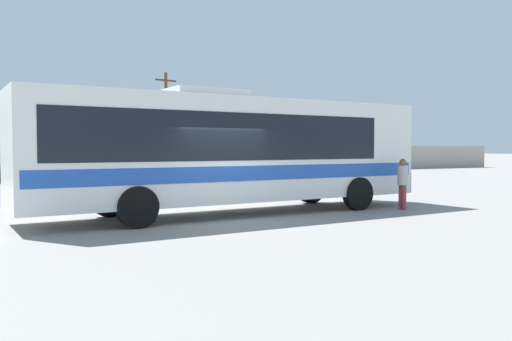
{
  "coord_description": "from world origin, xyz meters",
  "views": [
    {
      "loc": [
        -5.73,
        -13.06,
        1.97
      ],
      "look_at": [
        2.19,
        2.16,
        1.23
      ],
      "focal_mm": 36.85,
      "sensor_mm": 36.0,
      "label": 1
    }
  ],
  "objects_px": {
    "roadside_tree_midleft": "(20,109)",
    "coach_bus_white_blue": "(230,149)",
    "parked_car_second_black": "(27,169)",
    "utility_pole_near": "(166,121)",
    "attendant_by_bus_door": "(403,181)"
  },
  "relations": [
    {
      "from": "coach_bus_white_blue",
      "to": "utility_pole_near",
      "type": "distance_m",
      "value": 25.99
    },
    {
      "from": "roadside_tree_midleft",
      "to": "coach_bus_white_blue",
      "type": "bearing_deg",
      "value": -81.83
    },
    {
      "from": "attendant_by_bus_door",
      "to": "roadside_tree_midleft",
      "type": "distance_m",
      "value": 31.3
    },
    {
      "from": "coach_bus_white_blue",
      "to": "parked_car_second_black",
      "type": "relative_size",
      "value": 2.94
    },
    {
      "from": "coach_bus_white_blue",
      "to": "roadside_tree_midleft",
      "type": "relative_size",
      "value": 1.99
    },
    {
      "from": "utility_pole_near",
      "to": "parked_car_second_black",
      "type": "bearing_deg",
      "value": -148.05
    },
    {
      "from": "coach_bus_white_blue",
      "to": "attendant_by_bus_door",
      "type": "bearing_deg",
      "value": -15.43
    },
    {
      "from": "coach_bus_white_blue",
      "to": "parked_car_second_black",
      "type": "distance_m",
      "value": 19.2
    },
    {
      "from": "coach_bus_white_blue",
      "to": "roadside_tree_midleft",
      "type": "height_order",
      "value": "roadside_tree_midleft"
    },
    {
      "from": "parked_car_second_black",
      "to": "utility_pole_near",
      "type": "xyz_separation_m",
      "value": [
        10.39,
        6.48,
        3.31
      ]
    },
    {
      "from": "attendant_by_bus_door",
      "to": "parked_car_second_black",
      "type": "relative_size",
      "value": 0.38
    },
    {
      "from": "coach_bus_white_blue",
      "to": "parked_car_second_black",
      "type": "xyz_separation_m",
      "value": [
        -4.25,
        18.69,
        -1.18
      ]
    },
    {
      "from": "parked_car_second_black",
      "to": "attendant_by_bus_door",
      "type": "bearing_deg",
      "value": -64.45
    },
    {
      "from": "parked_car_second_black",
      "to": "roadside_tree_midleft",
      "type": "relative_size",
      "value": 0.68
    },
    {
      "from": "utility_pole_near",
      "to": "roadside_tree_midleft",
      "type": "xyz_separation_m",
      "value": [
        -10.17,
        2.94,
        0.75
      ]
    }
  ]
}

